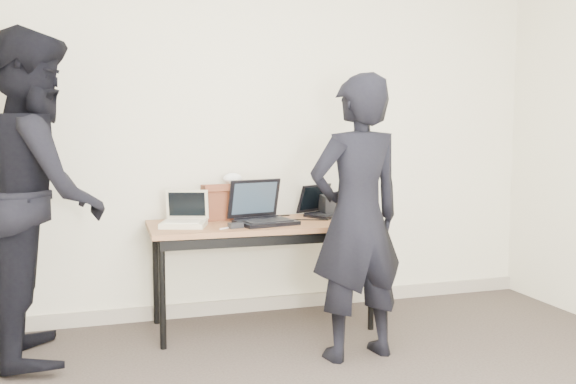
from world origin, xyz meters
name	(u,v)px	position (x,y,z in m)	size (l,w,h in m)	color
room	(387,131)	(0.00, 0.00, 1.35)	(4.60, 4.60, 2.80)	#3E352F
desk	(262,231)	(0.00, 1.86, 0.66)	(1.52, 0.69, 0.72)	brown
laptop_beige	(185,219)	(-0.52, 1.88, 0.77)	(0.35, 0.35, 0.23)	beige
laptop_center	(262,213)	(-0.01, 1.85, 0.78)	(0.44, 0.43, 0.29)	black
laptop_right	(323,209)	(0.51, 2.05, 0.77)	(0.41, 0.40, 0.22)	black
leather_satchel	(229,201)	(-0.18, 2.09, 0.85)	(0.36, 0.19, 0.25)	#602C19
tissue	(232,178)	(-0.15, 2.09, 1.00)	(0.13, 0.10, 0.08)	white
equipment_box	(339,205)	(0.63, 2.05, 0.79)	(0.25, 0.21, 0.15)	black
power_brick	(236,225)	(-0.22, 1.69, 0.74)	(0.09, 0.06, 0.03)	black
cables	(284,221)	(0.16, 1.88, 0.72)	(0.92, 0.47, 0.01)	black
person_typist	(357,218)	(0.38, 1.15, 0.83)	(0.61, 0.40, 1.67)	black
person_observer	(39,195)	(-1.39, 1.77, 0.96)	(0.94, 0.73, 1.93)	black
baseboard	(250,305)	(0.00, 2.23, 0.05)	(4.50, 0.03, 0.10)	#A29786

